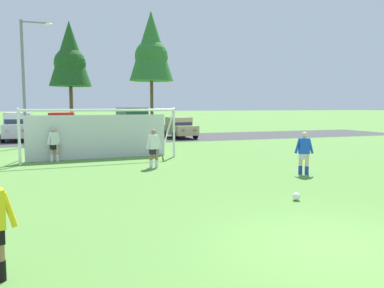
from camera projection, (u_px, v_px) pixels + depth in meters
ground_plane at (150, 154)px, 21.19m from camera, size 400.00×400.00×0.00m
parking_lot_strip at (120, 139)px, 30.99m from camera, size 52.00×8.40×0.01m
soccer_ball at (296, 197)px, 10.71m from camera, size 0.22×0.22×0.22m
soccer_goal at (100, 133)px, 19.12m from camera, size 7.53×2.43×2.57m
player_striker_near at (54, 144)px, 18.29m from camera, size 0.69×0.44×1.64m
player_midfield_center at (304, 153)px, 14.81m from camera, size 0.71×0.34×1.64m
player_defender_far at (154, 148)px, 16.42m from camera, size 0.74×0.35×1.64m
parked_car_slot_far_left at (18, 126)px, 29.43m from camera, size 2.17×4.61×2.16m
parked_car_slot_left at (62, 127)px, 28.56m from camera, size 2.33×4.70×2.16m
parked_car_slot_center_left at (112, 128)px, 30.39m from camera, size 2.23×4.30×1.72m
parked_car_slot_center at (132, 122)px, 31.93m from camera, size 2.38×4.89×2.52m
parked_car_slot_center_right at (179, 127)px, 31.90m from camera, size 2.23×4.30×1.72m
tree_left_edge at (70, 56)px, 39.06m from camera, size 4.23×4.23×11.28m
tree_mid_left at (151, 48)px, 43.11m from camera, size 4.97×4.97×13.25m
street_lamp at (26, 82)px, 24.35m from camera, size 2.00×0.32×8.02m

